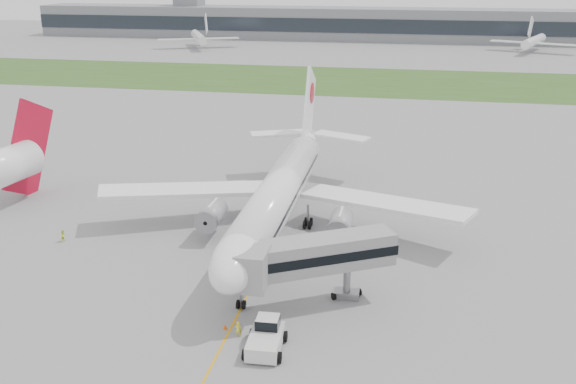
% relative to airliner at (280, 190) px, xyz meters
% --- Properties ---
extents(ground, '(600.00, 600.00, 0.00)m').
position_rel_airliner_xyz_m(ground, '(0.00, -4.87, -5.66)').
color(ground, gray).
rests_on(ground, ground).
extents(apron_markings, '(70.00, 70.00, 0.04)m').
position_rel_airliner_xyz_m(apron_markings, '(0.00, -9.87, -5.66)').
color(apron_markings, orange).
rests_on(apron_markings, ground).
extents(grass_strip, '(600.00, 50.00, 0.02)m').
position_rel_airliner_xyz_m(grass_strip, '(0.00, 115.13, -5.65)').
color(grass_strip, '#2D481B').
rests_on(grass_strip, ground).
extents(terminal_building, '(320.00, 22.30, 14.00)m').
position_rel_airliner_xyz_m(terminal_building, '(0.00, 225.00, 1.34)').
color(terminal_building, gray).
rests_on(terminal_building, ground).
extents(control_tower, '(12.00, 12.00, 56.00)m').
position_rel_airliner_xyz_m(control_tower, '(-90.00, 227.13, -5.66)').
color(control_tower, gray).
rests_on(control_tower, ground).
extents(airliner, '(48.13, 53.95, 17.88)m').
position_rel_airliner_xyz_m(airliner, '(0.00, 0.00, 0.00)').
color(airliner, white).
rests_on(airliner, ground).
extents(pushback_tug, '(3.58, 5.13, 2.56)m').
position_rel_airliner_xyz_m(pushback_tug, '(3.98, -26.22, -4.48)').
color(pushback_tug, silver).
rests_on(pushback_tug, ground).
extents(jet_bridge, '(15.14, 11.48, 7.51)m').
position_rel_airliner_xyz_m(jet_bridge, '(6.71, -18.35, -0.11)').
color(jet_bridge, gray).
rests_on(jet_bridge, ground).
extents(safety_cone_left, '(0.36, 0.36, 0.50)m').
position_rel_airliner_xyz_m(safety_cone_left, '(-0.50, -23.87, -5.41)').
color(safety_cone_left, '#DD4C0B').
rests_on(safety_cone_left, ground).
extents(safety_cone_right, '(0.40, 0.40, 0.54)m').
position_rel_airliner_xyz_m(safety_cone_right, '(0.50, -22.95, -5.39)').
color(safety_cone_right, '#DD4C0B').
rests_on(safety_cone_right, ground).
extents(ground_crew_near, '(0.66, 0.56, 1.54)m').
position_rel_airliner_xyz_m(ground_crew_near, '(1.06, -24.85, -4.89)').
color(ground_crew_near, '#FBF529').
rests_on(ground_crew_near, ground).
extents(ground_crew_far, '(0.83, 0.91, 1.51)m').
position_rel_airliner_xyz_m(ground_crew_far, '(-25.74, -8.10, -4.91)').
color(ground_crew_far, '#DBF228').
rests_on(ground_crew_far, ground).
extents(neighbor_aircraft, '(6.95, 18.62, 15.04)m').
position_rel_airliner_xyz_m(neighbor_aircraft, '(-39.60, 2.36, 0.30)').
color(neighbor_aircraft, '#B10A24').
rests_on(neighbor_aircraft, ground).
extents(distant_aircraft_left, '(41.95, 40.03, 12.58)m').
position_rel_airliner_xyz_m(distant_aircraft_left, '(-70.89, 181.80, -5.66)').
color(distant_aircraft_left, white).
rests_on(distant_aircraft_left, ground).
extents(distant_aircraft_right, '(40.71, 38.49, 12.47)m').
position_rel_airliner_xyz_m(distant_aircraft_right, '(61.33, 192.63, -5.66)').
color(distant_aircraft_right, white).
rests_on(distant_aircraft_right, ground).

